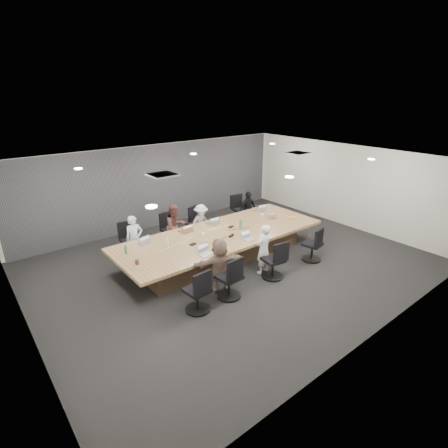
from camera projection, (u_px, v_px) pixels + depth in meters
floor at (233, 264)px, 9.61m from camera, size 10.00×8.00×0.00m
ceiling at (234, 162)px, 8.61m from camera, size 10.00×8.00×0.00m
wall_back at (159, 185)px, 12.03m from camera, size 10.00×0.00×2.80m
wall_front at (378, 275)px, 6.19m from camera, size 10.00×0.00×2.80m
wall_left at (18, 275)px, 6.20m from camera, size 0.00×8.00×2.80m
wall_right at (345, 185)px, 12.01m from camera, size 0.00×8.00×2.80m
curtain at (160, 186)px, 11.97m from camera, size 9.80×0.04×2.80m
conference_table at (222, 244)px, 9.83m from camera, size 6.00×2.20×0.74m
chair_0 at (130, 243)px, 9.92m from camera, size 0.56×0.56×0.79m
chair_1 at (170, 232)px, 10.68m from camera, size 0.54×0.54×0.79m
chair_2 at (195, 226)px, 11.22m from camera, size 0.65×0.65×0.77m
chair_3 at (241, 212)px, 12.34m from camera, size 0.68×0.68×0.87m
chair_4 at (197, 294)px, 7.42m from camera, size 0.61×0.61×0.84m
chair_5 at (229, 280)px, 7.92m from camera, size 0.61×0.61×0.87m
chair_6 at (273, 263)px, 8.76m from camera, size 0.65×0.65×0.84m
chair_7 at (312, 247)px, 9.67m from camera, size 0.65×0.65×0.81m
person_0 at (134, 239)px, 9.57m from camera, size 0.51×0.37×1.31m
laptop_0 at (143, 242)px, 9.14m from camera, size 0.34×0.26×0.02m
person_1 at (175, 227)px, 10.31m from camera, size 0.72×0.59×1.38m
laptop_1 at (185, 230)px, 9.89m from camera, size 0.38×0.27×0.02m
person_2 at (201, 223)px, 10.89m from camera, size 0.81×0.52×1.19m
laptop_2 at (212, 223)px, 10.43m from camera, size 0.33×0.23×0.02m
person_3 at (248, 209)px, 12.01m from camera, size 0.76×0.35×1.26m
laptop_3 at (259, 210)px, 11.57m from camera, size 0.32×0.24×0.02m
person_5 at (219, 265)px, 8.09m from camera, size 1.30×0.70×1.34m
laptop_5 at (206, 254)px, 8.47m from camera, size 0.37×0.29×0.02m
person_6 at (264, 249)px, 8.92m from camera, size 0.52×0.37×1.33m
laptop_6 at (249, 239)px, 9.30m from camera, size 0.30×0.21×0.02m
bottle_green_left at (126, 250)px, 8.45m from camera, size 0.08×0.08×0.23m
bottle_green_right at (241, 225)px, 9.96m from camera, size 0.08×0.08×0.28m
bottle_clear at (167, 242)px, 8.87m from camera, size 0.09×0.09×0.23m
cup_white_far at (203, 235)px, 9.50m from camera, size 0.10×0.10×0.10m
cup_white_near at (262, 215)px, 11.02m from camera, size 0.09×0.09×0.10m
mug_brown at (137, 262)px, 7.98m from camera, size 0.12×0.12×0.12m
mic_left at (193, 244)px, 9.00m from camera, size 0.18×0.15×0.03m
mic_right at (231, 227)px, 10.14m from camera, size 0.19×0.16×0.03m
stapler at (231, 236)px, 9.48m from camera, size 0.18×0.09×0.06m
canvas_bag at (272, 216)px, 10.86m from camera, size 0.26×0.18×0.13m
snack_packet at (293, 218)px, 10.86m from camera, size 0.20×0.20×0.04m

